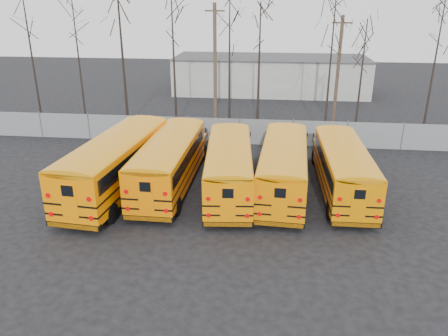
# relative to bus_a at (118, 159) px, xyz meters

# --- Properties ---
(ground) EXTENTS (120.00, 120.00, 0.00)m
(ground) POSITION_rel_bus_a_xyz_m (6.24, -2.56, -1.97)
(ground) COLOR black
(ground) RESTS_ON ground
(fence) EXTENTS (40.00, 0.04, 2.00)m
(fence) POSITION_rel_bus_a_xyz_m (6.24, 9.44, -0.97)
(fence) COLOR gray
(fence) RESTS_ON ground
(distant_building) EXTENTS (22.00, 8.00, 4.00)m
(distant_building) POSITION_rel_bus_a_xyz_m (8.24, 29.44, 0.03)
(distant_building) COLOR #B8B8B3
(distant_building) RESTS_ON ground
(bus_a) EXTENTS (3.86, 12.20, 3.36)m
(bus_a) POSITION_rel_bus_a_xyz_m (0.00, 0.00, 0.00)
(bus_a) COLOR black
(bus_a) RESTS_ON ground
(bus_b) EXTENTS (2.69, 11.21, 3.13)m
(bus_b) POSITION_rel_bus_a_xyz_m (2.85, 0.84, -0.14)
(bus_b) COLOR black
(bus_b) RESTS_ON ground
(bus_c) EXTENTS (3.40, 10.88, 3.00)m
(bus_c) POSITION_rel_bus_a_xyz_m (6.34, 0.53, -0.21)
(bus_c) COLOR black
(bus_c) RESTS_ON ground
(bus_d) EXTENTS (3.05, 10.95, 3.03)m
(bus_d) POSITION_rel_bus_a_xyz_m (9.42, 0.86, -0.19)
(bus_d) COLOR black
(bus_d) RESTS_ON ground
(bus_e) EXTENTS (2.61, 10.53, 2.93)m
(bus_e) POSITION_rel_bus_a_xyz_m (12.76, 1.11, -0.25)
(bus_e) COLOR black
(bus_e) RESTS_ON ground
(utility_pole_left) EXTENTS (1.78, 0.56, 10.15)m
(utility_pole_left) POSITION_rel_bus_a_xyz_m (3.40, 16.73, 3.24)
(utility_pole_left) COLOR brown
(utility_pole_left) RESTS_ON ground
(utility_pole_right) EXTENTS (1.64, 0.36, 9.22)m
(utility_pole_right) POSITION_rel_bus_a_xyz_m (14.06, 15.86, 2.77)
(utility_pole_right) COLOR #493729
(utility_pole_right) RESTS_ON ground
(tree_0) EXTENTS (0.26, 0.26, 12.28)m
(tree_0) POSITION_rel_bus_a_xyz_m (-12.32, 14.16, 4.17)
(tree_0) COLOR black
(tree_0) RESTS_ON ground
(tree_1) EXTENTS (0.26, 0.26, 11.10)m
(tree_1) POSITION_rel_bus_a_xyz_m (-6.84, 11.42, 3.58)
(tree_1) COLOR black
(tree_1) RESTS_ON ground
(tree_2) EXTENTS (0.26, 0.26, 12.94)m
(tree_2) POSITION_rel_bus_a_xyz_m (-3.99, 13.64, 4.50)
(tree_2) COLOR black
(tree_2) RESTS_ON ground
(tree_3) EXTENTS (0.26, 0.26, 11.23)m
(tree_3) POSITION_rel_bus_a_xyz_m (0.42, 13.44, 3.65)
(tree_3) COLOR black
(tree_3) RESTS_ON ground
(tree_4) EXTENTS (0.26, 0.26, 10.72)m
(tree_4) POSITION_rel_bus_a_xyz_m (4.91, 14.59, 3.39)
(tree_4) COLOR black
(tree_4) RESTS_ON ground
(tree_5) EXTENTS (0.26, 0.26, 10.27)m
(tree_5) POSITION_rel_bus_a_xyz_m (7.43, 13.64, 3.17)
(tree_5) COLOR black
(tree_5) RESTS_ON ground
(tree_6) EXTENTS (0.26, 0.26, 11.21)m
(tree_6) POSITION_rel_bus_a_xyz_m (12.87, 11.74, 3.64)
(tree_6) COLOR black
(tree_6) RESTS_ON ground
(tree_7) EXTENTS (0.26, 0.26, 9.13)m
(tree_7) POSITION_rel_bus_a_xyz_m (15.18, 11.41, 2.60)
(tree_7) COLOR black
(tree_7) RESTS_ON ground
(tree_8) EXTENTS (0.26, 0.26, 10.47)m
(tree_8) POSITION_rel_bus_a_xyz_m (20.90, 13.20, 3.27)
(tree_8) COLOR black
(tree_8) RESTS_ON ground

